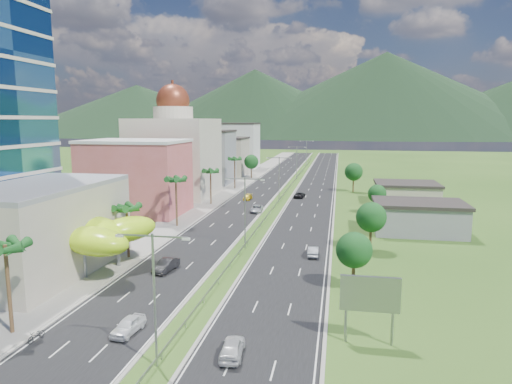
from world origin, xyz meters
The scene contains 38 objects.
ground centered at (0.00, 0.00, 0.00)m, with size 500.00×500.00×0.00m, color #2D5119.
road_left centered at (-7.50, 90.00, 0.02)m, with size 11.00×260.00×0.04m, color black.
road_right centered at (7.50, 90.00, 0.02)m, with size 11.00×260.00×0.04m, color black.
sidewalk_left centered at (-17.00, 90.00, 0.06)m, with size 7.00×260.00×0.12m, color gray.
median_guardrail centered at (0.00, 71.99, 0.62)m, with size 0.10×216.06×0.76m.
streetlight_median_a centered at (0.00, -25.00, 6.75)m, with size 6.04×0.25×11.00m.
streetlight_median_b centered at (0.00, 10.00, 6.75)m, with size 6.04×0.25×11.00m.
streetlight_median_c centered at (0.00, 50.00, 6.75)m, with size 6.04×0.25×11.00m.
streetlight_median_d centered at (0.00, 95.00, 6.75)m, with size 6.04×0.25×11.00m.
streetlight_median_e centered at (0.00, 140.00, 6.75)m, with size 6.04×0.25×11.00m.
lime_canopy centered at (-20.00, -4.00, 4.99)m, with size 18.00×15.00×7.40m.
pink_shophouse centered at (-28.00, 32.00, 7.50)m, with size 20.00×15.00×15.00m, color #C0564F.
domed_building centered at (-28.00, 55.00, 11.35)m, with size 20.00×20.00×28.70m.
midrise_grey centered at (-27.00, 80.00, 8.00)m, with size 16.00×15.00×16.00m, color gray.
midrise_beige centered at (-27.00, 102.00, 6.50)m, with size 16.00×15.00×13.00m, color #A59B88.
midrise_white centered at (-27.00, 125.00, 9.00)m, with size 16.00×15.00×18.00m, color silver.
billboard centered at (17.00, -18.00, 4.42)m, with size 5.20×0.35×6.20m.
shed_near centered at (28.00, 25.00, 2.50)m, with size 15.00×10.00×5.00m, color gray.
shed_far centered at (30.00, 55.00, 2.20)m, with size 14.00×12.00×4.40m, color #A59B88.
palm_tree_a centered at (-15.50, -22.00, 8.02)m, with size 3.60×3.60×9.10m.
palm_tree_b centered at (-15.50, 2.00, 7.06)m, with size 3.60×3.60×8.10m.
palm_tree_c centered at (-15.50, 22.00, 8.50)m, with size 3.60×3.60×9.60m.
palm_tree_d centered at (-15.50, 45.00, 7.54)m, with size 3.60×3.60×8.60m.
palm_tree_e centered at (-15.50, 70.00, 8.31)m, with size 3.60×3.60×9.40m.
leafy_tree_lfar centered at (-15.50, 95.00, 5.58)m, with size 4.90×4.90×8.05m.
leafy_tree_ra centered at (16.00, -5.00, 4.78)m, with size 4.20×4.20×6.90m.
leafy_tree_rb centered at (19.00, 12.00, 5.18)m, with size 4.55×4.55×7.47m.
leafy_tree_rc centered at (22.00, 40.00, 4.37)m, with size 3.85×3.85×6.33m.
leafy_tree_rd centered at (18.00, 70.00, 5.58)m, with size 4.90×4.90×8.05m.
mountain_ridge centered at (60.00, 450.00, 0.00)m, with size 860.00×140.00×90.00m, color black, non-canonical shape.
car_white_near_left centered at (-4.86, -20.05, 0.77)m, with size 1.72×4.29×1.46m, color white.
car_dark_left centered at (-7.96, -2.72, 0.83)m, with size 1.67×4.80×1.58m, color black.
car_silver_mid_left centered at (-3.20, 37.65, 0.76)m, with size 2.39×5.19×1.44m, color #A9ADB1.
car_yellow_far_left centered at (-8.14, 52.42, 0.67)m, with size 1.75×4.31×1.25m, color gold.
car_white_near_right centered at (5.64, -22.42, 0.81)m, with size 1.82×4.52×1.54m, color silver.
car_silver_right centered at (10.64, 7.57, 0.75)m, with size 1.51×4.32×1.42m, color #929599.
car_dark_far_right centered at (4.30, 57.79, 0.74)m, with size 2.31×5.01×1.39m, color black.
motorcycle centered at (-12.30, -22.95, 0.68)m, with size 0.61×2.02×1.29m, color black.
Camera 1 is at (14.02, -57.13, 19.63)m, focal length 32.00 mm.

